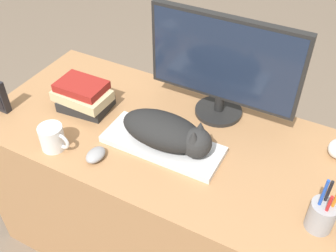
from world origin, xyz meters
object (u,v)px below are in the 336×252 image
monitor (223,64)px  phone (1,97)px  pen_cup (322,215)px  book_stack (83,96)px  coffee_mug (53,138)px  computer_mouse (96,155)px  keyboard (163,144)px  cat (169,132)px

monitor → phone: (-0.75, -0.38, -0.16)m
monitor → pen_cup: bearing=-37.5°
monitor → book_stack: bearing=-155.7°
pen_cup → coffee_mug: bearing=-173.5°
computer_mouse → keyboard: bearing=41.8°
cat → computer_mouse: bearing=-141.9°
cat → coffee_mug: cat is taller
computer_mouse → cat: bearing=38.1°
cat → phone: 0.68m
book_stack → cat: bearing=-7.6°
pen_cup → book_stack: 0.95m
pen_cup → phone: bearing=-178.5°
computer_mouse → phone: size_ratio=0.61×
monitor → phone: 0.85m
computer_mouse → phone: phone is taller
keyboard → book_stack: (-0.38, 0.05, 0.04)m
book_stack → coffee_mug: bearing=-79.4°
keyboard → monitor: (0.10, 0.27, 0.21)m
coffee_mug → book_stack: bearing=100.6°
cat → monitor: 0.32m
keyboard → computer_mouse: computer_mouse is taller
keyboard → book_stack: 0.39m
computer_mouse → coffee_mug: coffee_mug is taller
keyboard → cat: bearing=0.0°
cat → coffee_mug: bearing=-153.5°
keyboard → monitor: size_ratio=0.76×
coffee_mug → pen_cup: 0.90m
cat → coffee_mug: size_ratio=2.83×
phone → book_stack: 0.31m
keyboard → coffee_mug: 0.38m
phone → monitor: bearing=27.1°
book_stack → monitor: bearing=24.3°
monitor → pen_cup: (0.46, -0.35, -0.17)m
cat → phone: (-0.67, -0.11, -0.01)m
cat → pen_cup: 0.54m
phone → computer_mouse: bearing=-5.5°
coffee_mug → pen_cup: size_ratio=0.60×
monitor → pen_cup: size_ratio=2.89×
computer_mouse → pen_cup: bearing=6.0°
coffee_mug → cat: bearing=26.5°
monitor → coffee_mug: 0.65m
cat → coffee_mug: (-0.36, -0.18, -0.03)m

